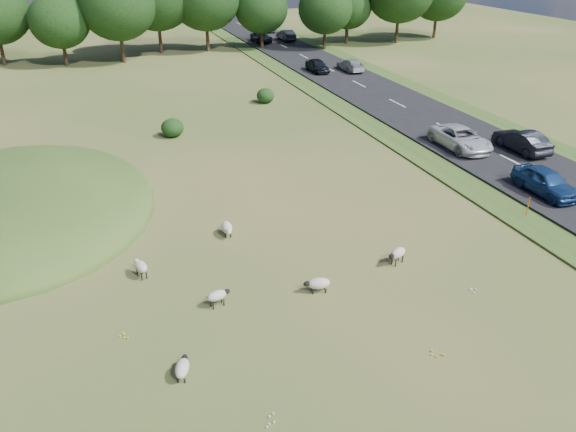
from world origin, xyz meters
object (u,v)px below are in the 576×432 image
at_px(sheep_1, 227,228).
at_px(sheep_4, 218,296).
at_px(car_2, 286,35).
at_px(car_6, 350,65).
at_px(sheep_0, 318,284).
at_px(car_4, 261,37).
at_px(sheep_3, 141,266).
at_px(car_0, 522,141).
at_px(car_7, 268,28).
at_px(car_5, 546,181).
at_px(marker_post, 528,207).
at_px(sheep_2, 397,253).
at_px(car_1, 460,138).
at_px(sheep_5, 182,368).
at_px(car_3, 317,66).

bearing_deg(sheep_1, sheep_4, -15.00).
height_order(car_2, car_6, car_2).
xyz_separation_m(sheep_0, car_4, (16.72, 61.84, 0.48)).
xyz_separation_m(sheep_3, car_4, (23.95, 57.91, 0.36)).
bearing_deg(car_0, car_7, -90.00).
distance_m(sheep_4, car_6, 46.58).
bearing_deg(sheep_3, car_5, -103.53).
xyz_separation_m(sheep_0, sheep_4, (-4.42, 0.47, 0.09)).
height_order(marker_post, sheep_1, marker_post).
bearing_deg(sheep_2, car_1, -159.27).
bearing_deg(sheep_5, sheep_2, -48.27).
distance_m(sheep_2, car_0, 19.09).
bearing_deg(marker_post, car_5, 33.12).
bearing_deg(car_4, sheep_0, -105.13).
bearing_deg(car_3, car_6, -10.82).
height_order(car_2, car_7, car_2).
bearing_deg(marker_post, car_0, 51.72).
xyz_separation_m(sheep_3, sheep_5, (0.61, -7.24, -0.15)).
bearing_deg(car_7, car_5, 86.70).
bearing_deg(car_4, sheep_1, -109.15).
bearing_deg(car_7, sheep_1, 70.25).
distance_m(sheep_5, car_1, 28.67).
relative_size(sheep_2, car_7, 0.26).
relative_size(car_1, car_6, 1.18).
bearing_deg(car_0, sheep_4, 23.49).
bearing_deg(sheep_0, marker_post, -158.04).
bearing_deg(sheep_0, car_5, -153.96).
bearing_deg(car_0, car_3, -82.59).
xyz_separation_m(sheep_2, car_5, (12.23, 3.81, 0.44)).
xyz_separation_m(car_6, car_7, (0.00, 30.81, -0.02)).
bearing_deg(sheep_1, car_7, 162.96).
bearing_deg(marker_post, sheep_1, 167.63).
distance_m(sheep_0, car_3, 43.85).
relative_size(car_3, car_7, 0.93).
bearing_deg(car_4, sheep_4, -109.01).
relative_size(sheep_5, car_2, 0.26).
xyz_separation_m(sheep_1, car_3, (19.23, 34.05, 0.50)).
bearing_deg(sheep_3, car_7, -38.10).
height_order(marker_post, sheep_4, marker_post).
height_order(car_0, car_7, car_0).
height_order(sheep_5, car_0, car_0).
xyz_separation_m(car_1, car_2, (3.80, 48.47, 0.00)).
distance_m(sheep_4, car_3, 45.30).
distance_m(sheep_0, sheep_2, 4.60).
height_order(sheep_2, car_7, car_7).
bearing_deg(sheep_1, car_1, 112.29).
height_order(sheep_1, car_7, car_7).
bearing_deg(sheep_2, sheep_0, -12.85).
xyz_separation_m(sheep_3, car_2, (27.75, 57.87, 0.45)).
height_order(sheep_2, car_6, car_6).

